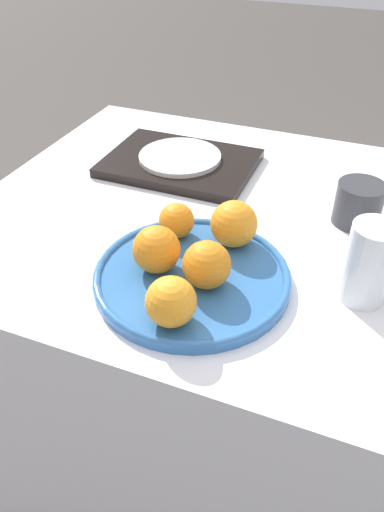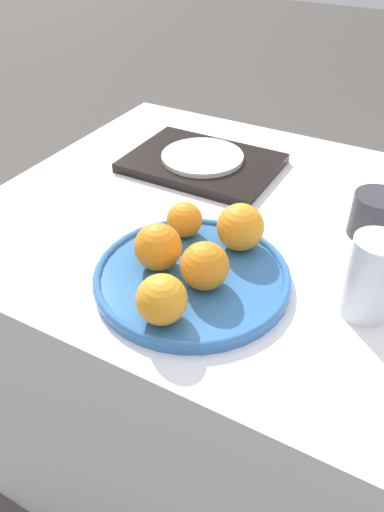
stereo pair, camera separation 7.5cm
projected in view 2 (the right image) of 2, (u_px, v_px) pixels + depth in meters
ground_plane at (281, 471)px, 1.33m from camera, size 12.00×12.00×0.00m
table at (300, 380)px, 1.10m from camera, size 1.30×0.81×0.75m
fruit_platter at (192, 276)px, 0.78m from camera, size 0.31×0.31×0.02m
orange_0 at (205, 266)px, 0.73m from camera, size 0.07×0.07×0.07m
orange_1 at (184, 220)px, 0.84m from camera, size 0.06×0.06×0.06m
orange_2 at (162, 300)px, 0.68m from camera, size 0.07×0.07×0.07m
orange_3 at (158, 247)px, 0.77m from camera, size 0.07×0.07×0.07m
orange_4 at (240, 227)px, 0.81m from camera, size 0.08×0.08×0.08m
water_glass at (371, 278)px, 0.69m from camera, size 0.07×0.07×0.13m
serving_tray at (202, 163)px, 1.09m from camera, size 0.32×0.23×0.02m
side_plate at (202, 157)px, 1.08m from camera, size 0.18×0.18×0.01m
cup_3 at (375, 215)px, 0.87m from camera, size 0.09×0.09×0.08m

